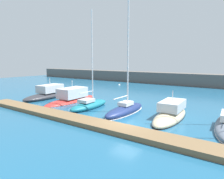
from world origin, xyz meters
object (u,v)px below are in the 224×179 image
(sailboat_navy_fourth, at_px, (125,109))
(mooring_buoy_white, at_px, (119,85))
(motorboat_sand_fifth, at_px, (171,114))
(sailboat_teal_third, at_px, (89,104))
(motorboat_red_second, at_px, (72,98))
(motorboat_charcoal_nearest, at_px, (48,94))

(sailboat_navy_fourth, relative_size, mooring_buoy_white, 25.08)
(motorboat_sand_fifth, bearing_deg, sailboat_teal_third, 94.14)
(motorboat_red_second, distance_m, motorboat_sand_fifth, 14.62)
(mooring_buoy_white, bearing_deg, motorboat_sand_fifth, -45.83)
(motorboat_charcoal_nearest, xyz_separation_m, motorboat_red_second, (5.09, 0.31, -0.17))
(motorboat_red_second, xyz_separation_m, sailboat_teal_third, (4.76, -1.61, -0.05))
(motorboat_red_second, relative_size, motorboat_sand_fifth, 1.18)
(motorboat_red_second, height_order, motorboat_sand_fifth, motorboat_red_second)
(motorboat_charcoal_nearest, xyz_separation_m, sailboat_navy_fourth, (14.81, -0.84, -0.22))
(motorboat_charcoal_nearest, distance_m, motorboat_red_second, 5.10)
(mooring_buoy_white, bearing_deg, sailboat_navy_fourth, -55.01)
(sailboat_teal_third, bearing_deg, motorboat_charcoal_nearest, 78.01)
(motorboat_charcoal_nearest, height_order, sailboat_navy_fourth, sailboat_navy_fourth)
(sailboat_teal_third, xyz_separation_m, mooring_buoy_white, (-9.97, 21.79, -0.43))
(sailboat_navy_fourth, bearing_deg, motorboat_red_second, 81.72)
(motorboat_sand_fifth, distance_m, mooring_buoy_white, 28.45)
(sailboat_navy_fourth, xyz_separation_m, motorboat_sand_fifth, (4.90, 0.92, 0.00))
(motorboat_red_second, xyz_separation_m, mooring_buoy_white, (-5.21, 20.17, -0.47))
(motorboat_charcoal_nearest, relative_size, sailboat_teal_third, 0.71)
(motorboat_red_second, bearing_deg, sailboat_teal_third, -111.96)
(motorboat_charcoal_nearest, height_order, motorboat_red_second, motorboat_charcoal_nearest)
(motorboat_charcoal_nearest, distance_m, sailboat_navy_fourth, 14.83)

